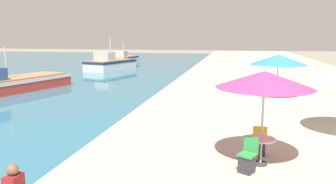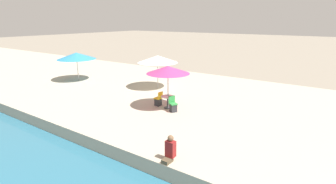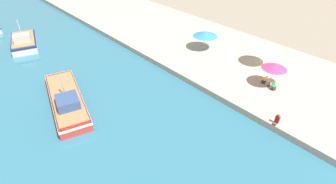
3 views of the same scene
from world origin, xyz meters
The scene contains 10 objects.
quay_promenade centered at (8.00, 37.00, 0.34)m, with size 16.00×90.00×0.68m.
fishing_boat_near centered at (-11.79, 24.30, 0.71)m, with size 5.37×10.67×3.35m.
fishing_boat_mid centered at (-10.42, 41.51, 0.81)m, with size 4.92×7.35×3.88m.
cafe_umbrella_pink centered at (5.40, 12.28, 3.02)m, with size 2.56×2.56×2.57m.
cafe_umbrella_white centered at (8.86, 15.65, 2.95)m, with size 3.07×3.07×2.54m.
cafe_umbrella_striped centered at (7.06, 23.05, 2.81)m, with size 3.25×3.25×2.42m.
cafe_table centered at (5.37, 12.29, 1.21)m, with size 0.80×0.80×0.74m.
cafe_chair_left centered at (5.41, 13.01, 1.00)m, with size 0.42×0.45×0.91m.
cafe_chair_right centered at (5.02, 11.66, 1.00)m, with size 0.56×0.57×0.91m.
person_at_quay centered at (0.40, 8.71, 1.13)m, with size 0.56×0.36×1.03m.
Camera 3 is at (-18.18, 2.11, 15.99)m, focal length 28.00 mm.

